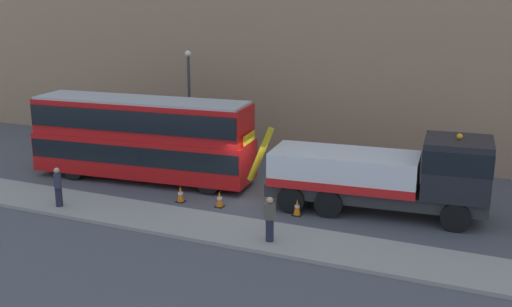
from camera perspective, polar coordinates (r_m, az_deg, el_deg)
ground_plane at (r=27.97m, az=0.15°, el=-4.11°), size 120.00×120.00×0.00m
near_kerb at (r=24.39m, az=-3.83°, el=-6.90°), size 60.00×2.80×0.15m
building_facade at (r=34.06m, az=5.79°, el=13.11°), size 60.00×1.50×16.00m
recovery_tow_truck at (r=26.04m, az=12.01°, el=-1.84°), size 10.23×3.47×3.67m
double_decker_bus at (r=30.46m, az=-10.50°, el=1.61°), size 11.19×3.57×4.06m
pedestrian_onlooker at (r=27.53m, az=-17.83°, el=-3.01°), size 0.44×0.48×1.71m
pedestrian_bystander at (r=22.67m, az=1.28°, el=-6.14°), size 0.47×0.41×1.71m
traffic_cone_near_bus at (r=27.53m, az=-7.00°, el=-3.79°), size 0.36×0.36×0.72m
traffic_cone_midway at (r=26.76m, az=-3.39°, el=-4.26°), size 0.36×0.36×0.72m
traffic_cone_near_truck at (r=25.79m, az=3.83°, el=-5.02°), size 0.36×0.36×0.72m
street_lamp at (r=35.28m, az=-6.20°, el=5.65°), size 0.36×0.36×5.83m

